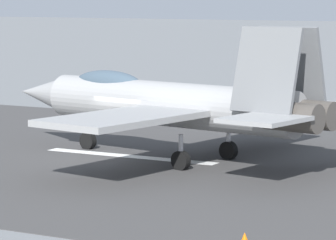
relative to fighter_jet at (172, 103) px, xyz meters
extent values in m
plane|color=slate|center=(2.33, 0.05, -2.39)|extent=(400.00, 400.00, 0.00)
cube|color=#3D3B3B|center=(2.33, 0.05, -2.38)|extent=(240.00, 26.00, 0.02)
cube|color=white|center=(1.97, 0.05, -2.36)|extent=(8.00, 0.70, 0.00)
cylinder|color=gray|center=(0.09, -0.02, -0.08)|extent=(12.11, 3.83, 1.82)
cone|color=gray|center=(7.35, -1.27, -0.08)|extent=(2.99, 1.99, 1.55)
ellipsoid|color=#3F5160|center=(3.42, -0.59, 0.61)|extent=(3.73, 1.69, 1.10)
cylinder|color=#47423D|center=(-5.87, 1.57, -0.08)|extent=(2.35, 1.46, 1.10)
cylinder|color=#47423D|center=(-6.06, 0.48, -0.08)|extent=(2.35, 1.46, 1.10)
cube|color=gray|center=(-0.20, 4.19, -0.18)|extent=(4.43, 6.85, 0.24)
cube|color=gray|center=(-1.59, -3.88, -0.18)|extent=(4.43, 6.85, 0.24)
cube|color=gray|center=(-5.56, 3.39, 0.02)|extent=(2.84, 3.17, 0.16)
cube|color=gray|center=(-6.37, -1.34, 0.02)|extent=(2.84, 3.17, 0.16)
cube|color=slate|center=(-4.90, 1.76, 1.62)|extent=(2.72, 1.37, 3.14)
cube|color=slate|center=(-5.21, -0.02, 1.62)|extent=(2.72, 1.37, 3.14)
cylinder|color=silver|center=(4.63, -0.80, -1.69)|extent=(0.18, 0.18, 1.40)
cylinder|color=black|center=(4.63, -0.80, -2.01)|extent=(0.80, 0.42, 0.76)
cylinder|color=silver|center=(-1.41, 1.87, -1.69)|extent=(0.18, 0.18, 1.40)
cylinder|color=black|center=(-1.41, 1.87, -2.01)|extent=(0.80, 0.42, 0.76)
cylinder|color=silver|center=(-1.96, -1.29, -1.69)|extent=(0.18, 0.18, 1.40)
cylinder|color=black|center=(-1.96, -1.29, -2.01)|extent=(0.80, 0.42, 0.76)
camera|label=1|loc=(-19.38, 35.64, 4.43)|focal=107.20mm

